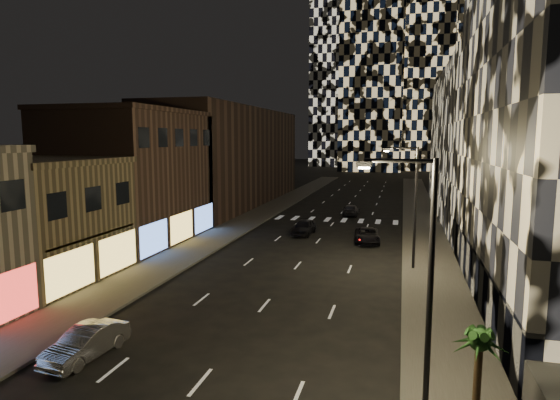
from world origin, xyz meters
The scene contains 17 objects.
sidewalk_left centered at (-10.00, 50.00, 0.07)m, with size 4.00×120.00×0.15m, color #47443F.
sidewalk_right centered at (10.00, 50.00, 0.07)m, with size 4.00×120.00×0.15m, color #47443F.
curb_left centered at (-7.90, 50.00, 0.07)m, with size 0.20×120.00×0.15m, color #4C4C47.
curb_right centered at (7.90, 50.00, 0.07)m, with size 0.20×120.00×0.15m, color #4C4C47.
retail_tan centered at (-17.00, 21.00, 4.00)m, with size 10.00×10.00×8.00m, color #756546.
retail_brown centered at (-17.00, 33.50, 6.00)m, with size 10.00×15.00×12.00m, color #4E372C.
retail_filler_left centered at (-17.00, 60.00, 7.00)m, with size 10.00×40.00×14.00m, color #4E372C.
midrise_base centered at (12.30, 24.50, 1.50)m, with size 0.60×25.00×3.00m, color #383838.
midrise_filler_right centered at (20.00, 57.00, 9.00)m, with size 16.00×40.00×18.00m, color #232326.
tower_center_low centered at (-2.00, 140.00, 47.50)m, with size 18.00×18.00×95.00m, color black.
streetlight_near centered at (8.35, 10.00, 5.35)m, with size 2.55×0.25×9.00m.
streetlight_far centered at (8.35, 30.00, 5.35)m, with size 2.55×0.25×9.00m.
car_silver_parked centered at (-5.80, 11.65, 0.70)m, with size 1.49×4.28×1.41m, color gray.
car_dark_midlane centered at (-1.95, 40.54, 0.78)m, with size 1.83×4.56×1.55m, color black.
car_dark_oncoming centered at (1.41, 53.66, 0.68)m, with size 1.90×4.68×1.36m, color black.
car_dark_rightlane centered at (4.57, 38.51, 0.68)m, with size 2.24×4.86×1.35m, color black.
palm_tree centered at (10.11, 9.65, 3.25)m, with size 1.89×1.92×3.76m.
Camera 1 is at (7.62, -5.31, 9.76)m, focal length 30.00 mm.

